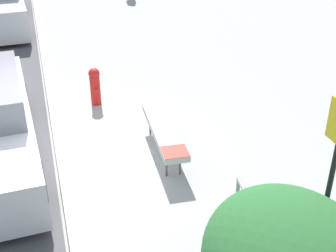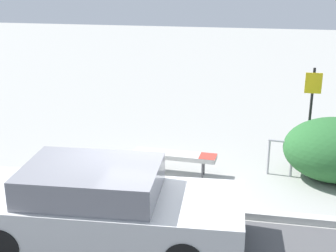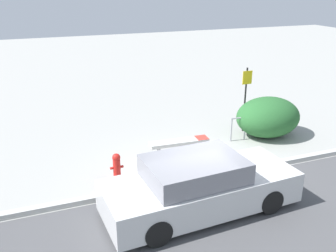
# 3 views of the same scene
# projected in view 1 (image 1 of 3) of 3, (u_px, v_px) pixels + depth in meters

# --- Properties ---
(ground_plane) EXTENTS (60.00, 60.00, 0.00)m
(ground_plane) POSITION_uv_depth(u_px,v_px,m) (64.00, 165.00, 7.50)
(ground_plane) COLOR #9E9E99
(curb) EXTENTS (60.00, 0.20, 0.13)m
(curb) POSITION_uv_depth(u_px,v_px,m) (63.00, 162.00, 7.47)
(curb) COLOR #B7B7B2
(curb) RESTS_ON ground_plane
(bench) EXTENTS (1.87, 0.49, 0.50)m
(bench) POSITION_uv_depth(u_px,v_px,m) (164.00, 131.00, 7.60)
(bench) COLOR #515156
(bench) RESTS_ON ground_plane
(bike_rack) EXTENTS (0.55, 0.11, 0.83)m
(bike_rack) POSITION_uv_depth(u_px,v_px,m) (243.00, 211.00, 5.75)
(bike_rack) COLOR #99999E
(bike_rack) RESTS_ON ground_plane
(sign_post) EXTENTS (0.36, 0.08, 2.30)m
(sign_post) POSITION_uv_depth(u_px,v_px,m) (332.00, 171.00, 4.96)
(sign_post) COLOR black
(sign_post) RESTS_ON ground_plane
(fire_hydrant) EXTENTS (0.36, 0.22, 0.77)m
(fire_hydrant) POSITION_uv_depth(u_px,v_px,m) (95.00, 85.00, 9.21)
(fire_hydrant) COLOR red
(fire_hydrant) RESTS_ON ground_plane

